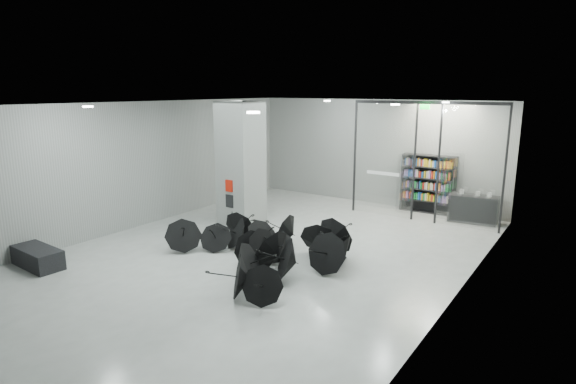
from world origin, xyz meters
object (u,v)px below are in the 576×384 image
Objects in this scene: bench at (38,257)px; bookshelf at (428,184)px; column at (241,163)px; shop_counter at (473,209)px; umbrella_cluster at (272,252)px.

bench is 12.53m from bookshelf.
shop_counter is (6.42, 4.31, -1.54)m from column.
umbrella_cluster is (-1.63, -7.27, -0.74)m from bookshelf.
shop_counter is (8.09, 10.32, 0.22)m from bench.
shop_counter is 0.28× the size of umbrella_cluster.
column reaches higher than bench.
shop_counter is at bearing 63.92° from umbrella_cluster.
bookshelf is 0.38× the size of umbrella_cluster.
umbrella_cluster is at bearing 39.31° from bench.
column is 7.88m from shop_counter.
shop_counter reaches higher than bench.
bookshelf is at bearing 62.32° from bench.
bookshelf reaches higher than bench.
shop_counter is (1.71, -0.44, -0.58)m from bookshelf.
umbrella_cluster is at bearing -103.49° from bookshelf.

